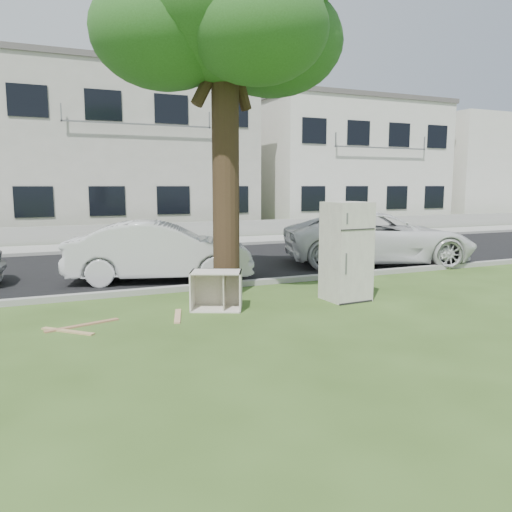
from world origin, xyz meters
name	(u,v)px	position (x,y,z in m)	size (l,w,h in m)	color
ground	(282,312)	(0.00, 0.00, 0.00)	(120.00, 120.00, 0.00)	#344F1C
road	(190,264)	(0.00, 6.00, 0.01)	(120.00, 7.00, 0.01)	black
kerb_near	(234,287)	(0.00, 2.45, 0.00)	(120.00, 0.18, 0.12)	gray
kerb_far	(163,249)	(0.00, 9.55, 0.00)	(120.00, 0.18, 0.12)	gray
sidewalk	(154,245)	(0.00, 11.00, 0.01)	(120.00, 2.80, 0.01)	gray
low_wall	(146,232)	(0.00, 12.60, 0.35)	(120.00, 0.15, 0.70)	gray
street_tree	(224,14)	(-0.40, 1.80, 5.49)	(3.80, 3.80, 7.02)	black
townhouse_center	(125,154)	(0.00, 17.50, 3.72)	(11.22, 8.16, 7.44)	beige
townhouse_right	(336,165)	(12.00, 17.50, 3.42)	(10.20, 8.16, 6.84)	silver
filler_right	(503,171)	(26.00, 18.00, 3.20)	(16.00, 9.00, 6.40)	beige
fridge	(346,251)	(1.59, 0.42, 0.96)	(0.79, 0.73, 1.92)	beige
cabinet	(216,290)	(-1.00, 0.67, 0.35)	(0.90, 0.56, 0.71)	beige
plank_a	(83,325)	(-3.32, 0.48, 0.01)	(1.19, 0.10, 0.02)	#9E6E4C
plank_b	(68,331)	(-3.56, 0.22, 0.01)	(0.96, 0.10, 0.02)	tan
plank_c	(178,316)	(-1.78, 0.44, 0.01)	(0.89, 0.10, 0.02)	tan
car_center	(160,251)	(-1.33, 3.81, 0.70)	(1.48, 4.26, 1.40)	beige
car_right	(379,238)	(5.00, 3.95, 0.75)	(2.47, 5.36, 1.49)	silver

